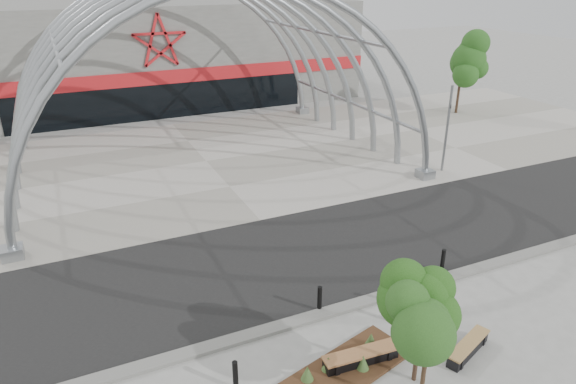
{
  "coord_description": "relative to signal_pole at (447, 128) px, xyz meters",
  "views": [
    {
      "loc": [
        -7.51,
        -12.28,
        10.42
      ],
      "look_at": [
        0.0,
        4.0,
        2.6
      ],
      "focal_mm": 32.0,
      "sensor_mm": 36.0,
      "label": 1
    }
  ],
  "objects": [
    {
      "name": "ground",
      "position": [
        -11.59,
        -8.5,
        -2.52
      ],
      "size": [
        140.0,
        140.0,
        0.0
      ],
      "primitive_type": "plane",
      "color": "gray",
      "rests_on": "ground"
    },
    {
      "name": "road",
      "position": [
        -11.59,
        -5.0,
        -2.51
      ],
      "size": [
        140.0,
        7.0,
        0.02
      ],
      "primitive_type": "cube",
      "color": "black",
      "rests_on": "ground"
    },
    {
      "name": "forecourt",
      "position": [
        -11.59,
        7.0,
        -2.5
      ],
      "size": [
        60.0,
        17.0,
        0.04
      ],
      "primitive_type": "cube",
      "color": "gray",
      "rests_on": "ground"
    },
    {
      "name": "kerb",
      "position": [
        -11.59,
        -8.75,
        -2.46
      ],
      "size": [
        60.0,
        0.5,
        0.12
      ],
      "primitive_type": "cube",
      "color": "slate",
      "rests_on": "ground"
    },
    {
      "name": "arena_building",
      "position": [
        -11.59,
        24.95,
        1.47
      ],
      "size": [
        34.0,
        15.24,
        8.0
      ],
      "color": "slate",
      "rests_on": "ground"
    },
    {
      "name": "vault_canopy",
      "position": [
        -11.59,
        7.0,
        -2.5
      ],
      "size": [
        20.8,
        15.8,
        20.36
      ],
      "color": "#91979B",
      "rests_on": "ground"
    },
    {
      "name": "planting_bed",
      "position": [
        -13.48,
        -11.39,
        -2.39
      ],
      "size": [
        5.36,
        2.87,
        0.54
      ],
      "color": "#362216",
      "rests_on": "ground"
    },
    {
      "name": "signal_pole",
      "position": [
        0.0,
        0.0,
        0.0
      ],
      "size": [
        0.19,
        0.68,
        4.82
      ],
      "color": "slate",
      "rests_on": "ground"
    },
    {
      "name": "street_tree_0",
      "position": [
        -11.96,
        -13.29,
        0.03
      ],
      "size": [
        1.55,
        1.55,
        3.54
      ],
      "color": "#342315",
      "rests_on": "ground"
    },
    {
      "name": "street_tree_1",
      "position": [
        -11.36,
        -12.32,
        0.15
      ],
      "size": [
        1.57,
        1.57,
        3.71
      ],
      "color": "black",
      "rests_on": "ground"
    },
    {
      "name": "bench_0",
      "position": [
        -12.41,
        -11.23,
        -2.28
      ],
      "size": [
        2.3,
        0.66,
        0.48
      ],
      "color": "black",
      "rests_on": "ground"
    },
    {
      "name": "bench_1",
      "position": [
        -9.29,
        -12.14,
        -2.32
      ],
      "size": [
        1.97,
        1.1,
        0.41
      ],
      "color": "black",
      "rests_on": "ground"
    },
    {
      "name": "bollard_0",
      "position": [
        -15.95,
        -10.61,
        -2.05
      ],
      "size": [
        0.15,
        0.15,
        0.94
      ],
      "primitive_type": "cylinder",
      "color": "black",
      "rests_on": "ground"
    },
    {
      "name": "bollard_1",
      "position": [
        -12.29,
        -8.49,
        -2.05
      ],
      "size": [
        0.15,
        0.15,
        0.94
      ],
      "primitive_type": "cylinder",
      "color": "black",
      "rests_on": "ground"
    },
    {
      "name": "bollard_2",
      "position": [
        -9.69,
        -9.5,
        -2.06
      ],
      "size": [
        0.15,
        0.15,
        0.92
      ],
      "primitive_type": "cylinder",
      "color": "black",
      "rests_on": "ground"
    },
    {
      "name": "bollard_3",
      "position": [
        -9.89,
        -10.62,
        -1.99
      ],
      "size": [
        0.17,
        0.17,
        1.06
      ],
      "primitive_type": "cylinder",
      "color": "black",
      "rests_on": "ground"
    },
    {
      "name": "bollard_4",
      "position": [
        -7.0,
        -8.28,
        -2.04
      ],
      "size": [
        0.15,
        0.15,
        0.95
      ],
      "primitive_type": "cylinder",
      "color": "black",
      "rests_on": "ground"
    },
    {
      "name": "bg_tree_1",
      "position": [
        9.41,
        9.5,
        1.73
      ],
      "size": [
        2.7,
        2.7,
        5.91
      ],
      "color": "black",
      "rests_on": "ground"
    }
  ]
}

